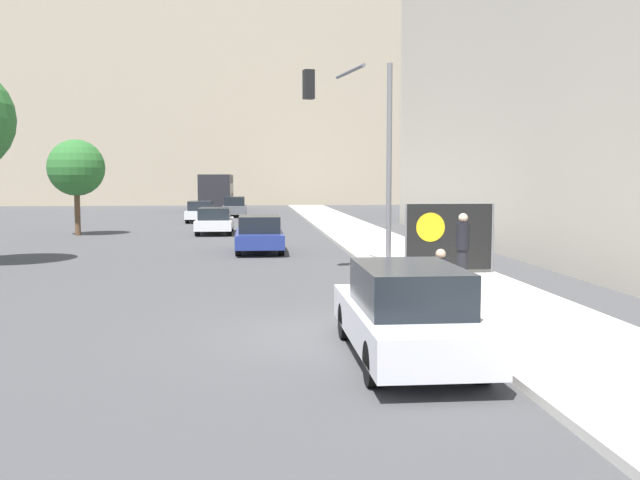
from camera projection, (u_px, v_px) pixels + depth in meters
ground_plane at (344, 337)px, 12.90m from camera, size 160.00×160.00×0.00m
sidewalk_curb at (389, 249)px, 28.12m from camera, size 3.48×90.00×0.13m
building_backdrop_far at (248, 43)px, 79.67m from camera, size 52.00×12.00×35.88m
seated_protester at (440, 275)px, 15.48m from camera, size 0.96×0.77×1.20m
jogger_on_sidewalk at (463, 248)px, 18.31m from camera, size 0.34×0.34×1.84m
protest_banner at (449, 237)px, 20.49m from camera, size 2.62×0.06×2.00m
traffic_light_pole at (361, 132)px, 21.22m from camera, size 2.73×2.49×6.17m
parked_car_curbside at (407, 313)px, 11.27m from camera, size 1.75×4.75×1.52m
car_on_road_nearest at (259, 234)px, 27.62m from camera, size 1.81×4.30×1.43m
car_on_road_midblock at (215, 221)px, 36.84m from camera, size 1.83×4.51×1.35m
car_on_road_distant at (201, 211)px, 46.66m from camera, size 1.77×4.35×1.38m
car_on_road_far_lane at (235, 207)px, 53.29m from camera, size 1.70×4.68×1.49m
city_bus_on_road at (217, 190)px, 62.92m from camera, size 2.60×10.60×3.18m
street_tree_midblock at (76, 168)px, 35.54m from camera, size 2.82×2.82×4.80m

